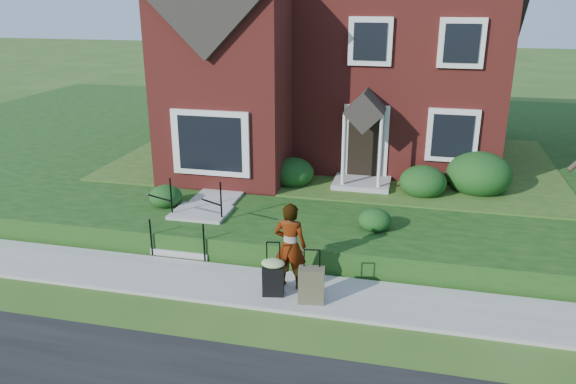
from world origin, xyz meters
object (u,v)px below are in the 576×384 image
(woman, at_px, (290,246))
(suitcase_black, at_px, (273,275))
(front_steps, at_px, (194,226))
(suitcase_olive, at_px, (311,285))

(woman, bearing_deg, suitcase_black, 61.88)
(front_steps, xyz_separation_m, suitcase_olive, (3.36, -2.21, -0.03))
(woman, bearing_deg, suitcase_olive, 139.36)
(front_steps, distance_m, woman, 3.32)
(suitcase_olive, bearing_deg, woman, 128.56)
(woman, height_order, suitcase_olive, woman)
(suitcase_black, bearing_deg, woman, 48.92)
(front_steps, height_order, woman, woman)
(woman, distance_m, suitcase_olive, 0.93)
(suitcase_black, xyz_separation_m, suitcase_olive, (0.80, -0.09, -0.07))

